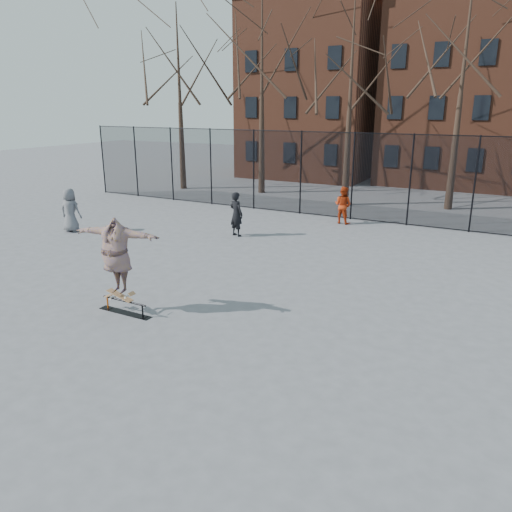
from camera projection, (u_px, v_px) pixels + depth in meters
The scene contains 10 objects.
ground at pixel (233, 329), 11.92m from camera, with size 100.00×100.00×0.00m, color slate.
skate_rail at pixel (125, 308), 12.83m from camera, with size 1.60×0.25×0.35m.
skateboard at pixel (120, 297), 12.82m from camera, with size 0.83×0.20×0.10m, color #A37641, non-canonical shape.
skater at pixel (117, 260), 12.53m from camera, with size 2.38×0.65×1.94m, color #6F378B.
bystander_grey at pixel (70, 210), 20.92m from camera, with size 0.90×0.58×1.83m, color #5E5F63.
bystander_black at pixel (236, 214), 20.24m from camera, with size 0.66×0.43×1.80m, color black.
bystander_red at pixel (343, 205), 22.43m from camera, with size 0.81×0.63×1.67m, color #AF300F.
fence at pixel (383, 177), 22.25m from camera, with size 34.03×0.07×4.00m.
tree_row at pixel (408, 58), 24.31m from camera, with size 33.66×7.46×10.67m.
rowhouses at pixel (453, 90), 31.68m from camera, with size 29.00×7.00×13.00m.
Camera 1 is at (5.71, -9.30, 5.14)m, focal length 35.00 mm.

